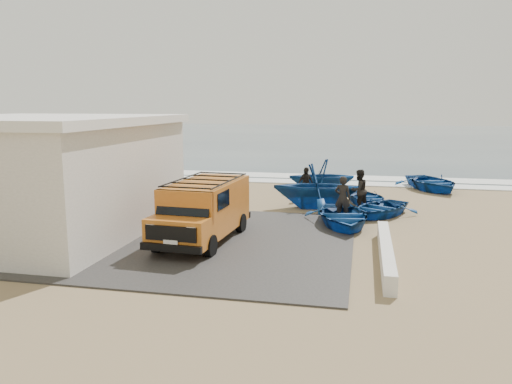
{
  "coord_description": "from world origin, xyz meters",
  "views": [
    {
      "loc": [
        4.21,
        -18.15,
        4.73
      ],
      "look_at": [
        -0.0,
        1.41,
        1.2
      ],
      "focal_mm": 35.0,
      "sensor_mm": 36.0,
      "label": 1
    }
  ],
  "objects_px": {
    "boat_near_left": "(343,216)",
    "boat_far_left": "(322,176)",
    "boat_near_right": "(380,208)",
    "fisherman_front": "(343,198)",
    "van": "(204,208)",
    "fisherman_middle": "(359,190)",
    "boat_far_right": "(432,182)",
    "fisherman_back": "(306,183)",
    "parapet": "(386,252)",
    "building": "(38,175)",
    "boat_mid_left": "(316,186)",
    "boat_mid_right": "(366,198)"
  },
  "relations": [
    {
      "from": "boat_near_left",
      "to": "fisherman_middle",
      "type": "xyz_separation_m",
      "value": [
        0.57,
        3.21,
        0.52
      ]
    },
    {
      "from": "building",
      "to": "boat_mid_right",
      "type": "xyz_separation_m",
      "value": [
        11.94,
        7.81,
        -1.83
      ]
    },
    {
      "from": "van",
      "to": "boat_near_right",
      "type": "bearing_deg",
      "value": 44.67
    },
    {
      "from": "boat_near_left",
      "to": "boat_near_right",
      "type": "relative_size",
      "value": 1.15
    },
    {
      "from": "boat_mid_left",
      "to": "boat_near_right",
      "type": "bearing_deg",
      "value": -119.67
    },
    {
      "from": "fisherman_middle",
      "to": "parapet",
      "type": "bearing_deg",
      "value": 51.97
    },
    {
      "from": "building",
      "to": "boat_far_left",
      "type": "height_order",
      "value": "building"
    },
    {
      "from": "boat_mid_right",
      "to": "parapet",
      "type": "bearing_deg",
      "value": -106.92
    },
    {
      "from": "boat_near_right",
      "to": "fisherman_front",
      "type": "height_order",
      "value": "fisherman_front"
    },
    {
      "from": "boat_mid_left",
      "to": "fisherman_back",
      "type": "relative_size",
      "value": 2.38
    },
    {
      "from": "boat_near_left",
      "to": "boat_far_left",
      "type": "height_order",
      "value": "boat_far_left"
    },
    {
      "from": "van",
      "to": "boat_near_right",
      "type": "xyz_separation_m",
      "value": [
        6.14,
        5.33,
        -0.81
      ]
    },
    {
      "from": "building",
      "to": "parapet",
      "type": "height_order",
      "value": "building"
    },
    {
      "from": "boat_mid_right",
      "to": "boat_near_right",
      "type": "bearing_deg",
      "value": -97.7
    },
    {
      "from": "fisherman_front",
      "to": "fisherman_middle",
      "type": "bearing_deg",
      "value": -96.72
    },
    {
      "from": "van",
      "to": "boat_mid_left",
      "type": "bearing_deg",
      "value": 66.41
    },
    {
      "from": "building",
      "to": "boat_mid_right",
      "type": "height_order",
      "value": "building"
    },
    {
      "from": "parapet",
      "to": "fisherman_middle",
      "type": "distance_m",
      "value": 7.52
    },
    {
      "from": "van",
      "to": "boat_near_right",
      "type": "height_order",
      "value": "van"
    },
    {
      "from": "boat_far_right",
      "to": "fisherman_back",
      "type": "xyz_separation_m",
      "value": [
        -6.57,
        -4.23,
        0.37
      ]
    },
    {
      "from": "boat_mid_right",
      "to": "boat_far_right",
      "type": "distance_m",
      "value": 6.09
    },
    {
      "from": "parapet",
      "to": "boat_far_right",
      "type": "height_order",
      "value": "boat_far_right"
    },
    {
      "from": "boat_far_left",
      "to": "boat_far_right",
      "type": "height_order",
      "value": "boat_far_left"
    },
    {
      "from": "building",
      "to": "fisherman_back",
      "type": "bearing_deg",
      "value": 43.5
    },
    {
      "from": "boat_far_right",
      "to": "fisherman_middle",
      "type": "relative_size",
      "value": 2.32
    },
    {
      "from": "van",
      "to": "fisherman_middle",
      "type": "xyz_separation_m",
      "value": [
        5.23,
        6.38,
        -0.23
      ]
    },
    {
      "from": "parapet",
      "to": "boat_near_right",
      "type": "bearing_deg",
      "value": 90.07
    },
    {
      "from": "building",
      "to": "fisherman_front",
      "type": "distance_m",
      "value": 11.87
    },
    {
      "from": "boat_near_left",
      "to": "boat_near_right",
      "type": "bearing_deg",
      "value": 45.2
    },
    {
      "from": "boat_mid_right",
      "to": "fisherman_middle",
      "type": "bearing_deg",
      "value": -124.92
    },
    {
      "from": "boat_far_left",
      "to": "fisherman_front",
      "type": "relative_size",
      "value": 1.91
    },
    {
      "from": "boat_near_left",
      "to": "boat_mid_left",
      "type": "distance_m",
      "value": 3.58
    },
    {
      "from": "fisherman_back",
      "to": "boat_far_left",
      "type": "bearing_deg",
      "value": 22.76
    },
    {
      "from": "boat_near_right",
      "to": "fisherman_back",
      "type": "relative_size",
      "value": 2.09
    },
    {
      "from": "boat_near_right",
      "to": "boat_mid_right",
      "type": "relative_size",
      "value": 1.07
    },
    {
      "from": "fisherman_front",
      "to": "building",
      "type": "bearing_deg",
      "value": 32.26
    },
    {
      "from": "fisherman_front",
      "to": "fisherman_back",
      "type": "distance_m",
      "value": 4.57
    },
    {
      "from": "van",
      "to": "fisherman_back",
      "type": "height_order",
      "value": "van"
    },
    {
      "from": "boat_near_right",
      "to": "fisherman_middle",
      "type": "distance_m",
      "value": 1.5
    },
    {
      "from": "boat_mid_right",
      "to": "fisherman_middle",
      "type": "distance_m",
      "value": 1.54
    },
    {
      "from": "building",
      "to": "boat_mid_right",
      "type": "distance_m",
      "value": 14.38
    },
    {
      "from": "fisherman_front",
      "to": "fisherman_middle",
      "type": "height_order",
      "value": "fisherman_middle"
    },
    {
      "from": "building",
      "to": "boat_near_right",
      "type": "bearing_deg",
      "value": 23.32
    },
    {
      "from": "boat_near_right",
      "to": "boat_far_right",
      "type": "relative_size",
      "value": 0.79
    },
    {
      "from": "boat_mid_left",
      "to": "boat_far_right",
      "type": "bearing_deg",
      "value": -51.59
    },
    {
      "from": "van",
      "to": "fisherman_middle",
      "type": "relative_size",
      "value": 2.78
    },
    {
      "from": "boat_near_left",
      "to": "boat_far_right",
      "type": "distance_m",
      "value": 10.51
    },
    {
      "from": "boat_mid_right",
      "to": "fisherman_middle",
      "type": "relative_size",
      "value": 1.72
    },
    {
      "from": "building",
      "to": "boat_far_right",
      "type": "bearing_deg",
      "value": 39.35
    },
    {
      "from": "boat_far_left",
      "to": "fisherman_middle",
      "type": "bearing_deg",
      "value": 13.1
    }
  ]
}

